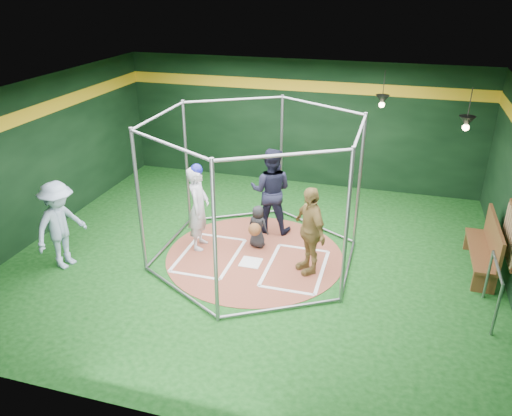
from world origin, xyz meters
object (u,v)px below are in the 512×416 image
(umpire, at_px, (271,191))
(dugout_bench, at_px, (487,246))
(batter_figure, at_px, (198,207))
(visitor_leopard, at_px, (310,230))

(umpire, bearing_deg, dugout_bench, 170.47)
(batter_figure, height_order, umpire, umpire)
(batter_figure, relative_size, visitor_leopard, 1.06)
(visitor_leopard, height_order, umpire, umpire)
(batter_figure, height_order, dugout_bench, batter_figure)
(visitor_leopard, xyz_separation_m, umpire, (-1.19, 1.52, 0.09))
(visitor_leopard, bearing_deg, batter_figure, -135.82)
(batter_figure, bearing_deg, visitor_leopard, -7.18)
(visitor_leopard, bearing_deg, dugout_bench, 67.69)
(batter_figure, distance_m, dugout_bench, 5.97)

